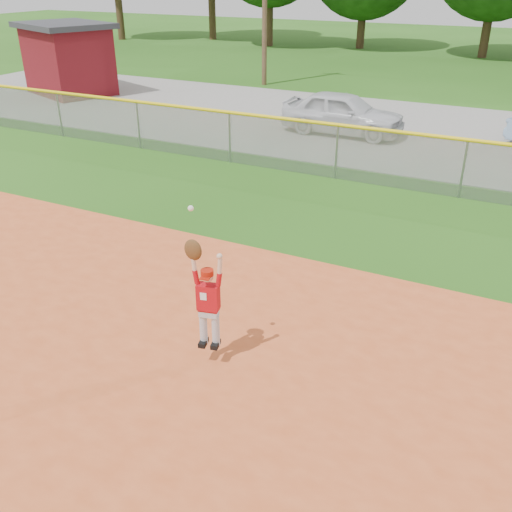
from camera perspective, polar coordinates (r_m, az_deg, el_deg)
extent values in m
plane|color=#235413|center=(8.45, -15.97, -12.81)|extent=(120.00, 120.00, 0.00)
cube|color=gray|center=(21.75, 13.29, 12.23)|extent=(44.00, 10.00, 0.03)
imported|color=silver|center=(20.59, 8.68, 13.96)|extent=(4.28, 1.77, 1.45)
cube|color=#5B0D12|center=(28.67, -18.23, 17.97)|extent=(4.42, 3.88, 2.87)
cube|color=#333338|center=(28.50, -18.70, 21.03)|extent=(5.01, 4.47, 0.23)
cube|color=gray|center=(15.97, 8.05, 10.23)|extent=(40.00, 0.03, 1.50)
cylinder|color=yellow|center=(15.78, 8.23, 12.84)|extent=(40.00, 0.10, 0.10)
cylinder|color=gray|center=(21.24, -19.03, 13.22)|extent=(0.06, 0.06, 1.50)
cylinder|color=gray|center=(19.07, -11.66, 12.68)|extent=(0.06, 0.06, 1.50)
cylinder|color=gray|center=(17.27, -2.64, 11.73)|extent=(0.06, 0.06, 1.50)
cylinder|color=gray|center=(15.97, 8.05, 10.23)|extent=(0.06, 0.06, 1.50)
cylinder|color=gray|center=(15.30, 20.01, 8.13)|extent=(0.06, 0.06, 1.50)
cylinder|color=#422D1C|center=(50.98, -13.61, 23.60)|extent=(0.56, 0.56, 5.87)
cylinder|color=#422D1C|center=(45.54, 1.34, 23.04)|extent=(0.56, 0.56, 4.43)
cylinder|color=#422D1C|center=(44.74, 10.55, 22.36)|extent=(0.56, 0.56, 4.11)
cylinder|color=#422D1C|center=(42.01, 22.20, 21.07)|extent=(0.56, 0.56, 4.64)
cylinder|color=silver|center=(8.34, -5.27, -7.24)|extent=(0.14, 0.14, 0.52)
cylinder|color=silver|center=(8.29, -4.05, -7.42)|extent=(0.14, 0.14, 0.52)
cube|color=black|center=(8.45, -5.28, -8.60)|extent=(0.15, 0.22, 0.07)
cube|color=black|center=(8.40, -4.06, -8.79)|extent=(0.15, 0.22, 0.07)
cube|color=silver|center=(8.16, -4.74, -5.65)|extent=(0.29, 0.20, 0.10)
cube|color=maroon|center=(8.13, -4.75, -5.28)|extent=(0.31, 0.21, 0.04)
cube|color=#B10C14|center=(8.02, -4.81, -4.10)|extent=(0.34, 0.23, 0.39)
cube|color=white|center=(7.94, -5.30, -4.06)|extent=(0.09, 0.03, 0.11)
sphere|color=beige|center=(7.86, -4.90, -2.00)|extent=(0.21, 0.21, 0.18)
cylinder|color=#A91A0A|center=(7.83, -4.91, -1.67)|extent=(0.21, 0.21, 0.08)
cube|color=#A91A0A|center=(7.77, -5.12, -2.22)|extent=(0.15, 0.13, 0.02)
cylinder|color=#B10C14|center=(7.92, -6.03, -2.09)|extent=(0.11, 0.09, 0.21)
cylinder|color=beige|center=(7.83, -6.24, -0.68)|extent=(0.09, 0.08, 0.23)
ellipsoid|color=#4C2D14|center=(7.74, -6.31, 0.61)|extent=(0.29, 0.18, 0.31)
sphere|color=white|center=(7.49, -6.55, 4.76)|extent=(0.09, 0.09, 0.08)
cylinder|color=#B10C14|center=(7.83, -3.74, -2.37)|extent=(0.11, 0.09, 0.21)
cylinder|color=beige|center=(7.72, -3.64, -0.98)|extent=(0.09, 0.08, 0.23)
sphere|color=beige|center=(7.65, -3.67, -0.03)|extent=(0.10, 0.10, 0.08)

